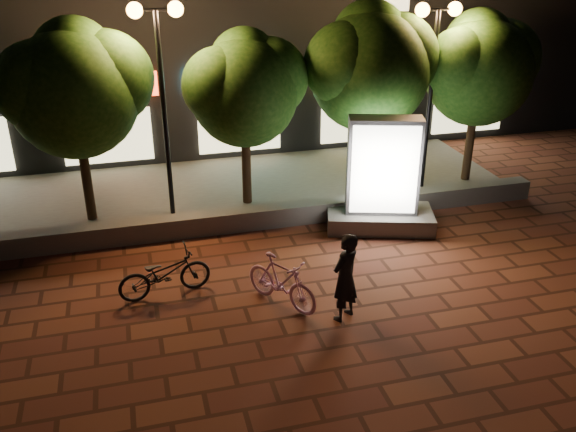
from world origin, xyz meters
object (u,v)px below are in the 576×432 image
object	(u,v)px
tree_right	(371,64)
scooter_pink	(282,281)
tree_far_right	(480,65)
street_lamp_left	(159,57)
street_lamp_right	(435,49)
ad_kiosk	(382,185)
tree_mid	(245,85)
scooter_parked	(165,273)
tree_left	(75,85)
rider	(345,277)

from	to	relation	value
tree_right	scooter_pink	size ratio (longest dim) A/B	2.92
tree_far_right	street_lamp_left	size ratio (longest dim) A/B	0.92
street_lamp_right	ad_kiosk	xyz separation A→B (m)	(-2.11, -1.98, -2.77)
tree_right	scooter_pink	world-z (taller)	tree_right
tree_mid	scooter_parked	world-z (taller)	tree_mid
tree_right	street_lamp_right	bearing A→B (deg)	-9.10
tree_mid	scooter_pink	distance (m)	5.68
tree_far_right	street_lamp_right	distance (m)	1.66
tree_left	scooter_pink	distance (m)	6.82
tree_far_right	scooter_pink	xyz separation A→B (m)	(-6.88, -4.99, -2.85)
tree_right	rider	distance (m)	6.86
tree_left	scooter_pink	size ratio (longest dim) A/B	2.82
tree_mid	ad_kiosk	size ratio (longest dim) A/B	1.58
tree_far_right	scooter_pink	distance (m)	8.96
scooter_pink	ad_kiosk	bearing A→B (deg)	6.63
ad_kiosk	scooter_parked	size ratio (longest dim) A/B	1.52
scooter_pink	street_lamp_left	bearing A→B (deg)	75.63
tree_mid	scooter_pink	size ratio (longest dim) A/B	2.60
tree_right	scooter_parked	size ratio (longest dim) A/B	2.72
scooter_pink	scooter_parked	bearing A→B (deg)	122.39
tree_left	street_lamp_right	bearing A→B (deg)	-1.68
scooter_parked	street_lamp_right	bearing A→B (deg)	-72.47
street_lamp_right	rider	xyz separation A→B (m)	(-4.30, -5.47, -3.01)
street_lamp_right	rider	distance (m)	7.58
street_lamp_left	scooter_pink	distance (m)	6.12
ad_kiosk	tree_right	bearing A→B (deg)	78.18
scooter_parked	rider	bearing A→B (deg)	-127.13
tree_far_right	street_lamp_right	world-z (taller)	street_lamp_right
tree_far_right	street_lamp_right	xyz separation A→B (m)	(-1.55, -0.26, 0.53)
tree_left	street_lamp_left	world-z (taller)	street_lamp_left
street_lamp_right	scooter_parked	bearing A→B (deg)	-153.26
tree_right	ad_kiosk	world-z (taller)	tree_right
street_lamp_left	rider	world-z (taller)	street_lamp_left
tree_left	rider	bearing A→B (deg)	-50.95
tree_right	ad_kiosk	size ratio (longest dim) A/B	1.78
tree_right	ad_kiosk	xyz separation A→B (m)	(-0.47, -2.24, -2.44)
ad_kiosk	tree_left	bearing A→B (deg)	161.81
ad_kiosk	street_lamp_left	bearing A→B (deg)	157.93
street_lamp_left	tree_mid	bearing A→B (deg)	7.31
tree_mid	scooter_pink	bearing A→B (deg)	-94.30
street_lamp_right	scooter_parked	size ratio (longest dim) A/B	2.67
tree_left	ad_kiosk	distance (m)	7.56
tree_left	rider	world-z (taller)	tree_left
tree_right	street_lamp_left	bearing A→B (deg)	-177.19
street_lamp_left	ad_kiosk	distance (m)	6.02
street_lamp_right	ad_kiosk	bearing A→B (deg)	-136.85
street_lamp_left	scooter_pink	bearing A→B (deg)	-70.48
tree_far_right	street_lamp_right	size ratio (longest dim) A/B	0.96
tree_left	tree_mid	xyz separation A→B (m)	(4.00, -0.00, -0.23)
street_lamp_right	scooter_pink	bearing A→B (deg)	-138.41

